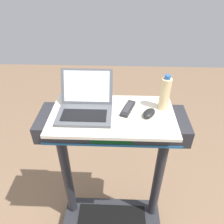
# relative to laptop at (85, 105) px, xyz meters

# --- Properties ---
(desk_board) EXTENTS (0.73, 0.41, 0.02)m
(desk_board) POSITION_rel_laptop_xyz_m (0.16, -0.02, -0.05)
(desk_board) COLOR beige
(desk_board) RESTS_ON treadmill_base
(laptop) EXTENTS (0.31, 0.30, 0.21)m
(laptop) POSITION_rel_laptop_xyz_m (0.00, 0.00, 0.00)
(laptop) COLOR #515459
(laptop) RESTS_ON desk_board
(computer_mouse) EXTENTS (0.10, 0.12, 0.03)m
(computer_mouse) POSITION_rel_laptop_xyz_m (0.37, -0.03, -0.03)
(computer_mouse) COLOR black
(computer_mouse) RESTS_ON desk_board
(water_bottle) EXTENTS (0.06, 0.06, 0.22)m
(water_bottle) POSITION_rel_laptop_xyz_m (0.46, 0.05, 0.06)
(water_bottle) COLOR beige
(water_bottle) RESTS_ON desk_board
(tv_remote) EXTENTS (0.10, 0.17, 0.02)m
(tv_remote) POSITION_rel_laptop_xyz_m (0.25, 0.02, -0.03)
(tv_remote) COLOR #232326
(tv_remote) RESTS_ON desk_board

